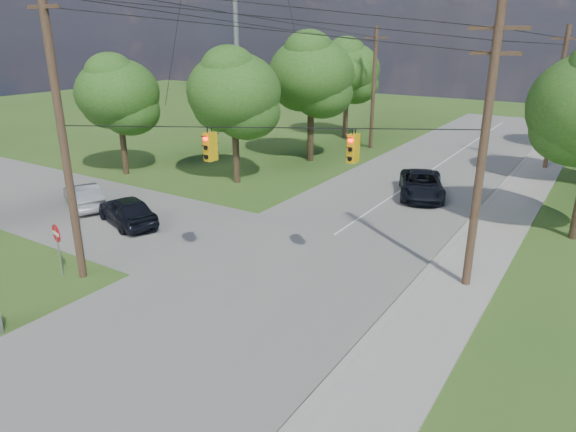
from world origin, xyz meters
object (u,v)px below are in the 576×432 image
Objects in this scene: car_cross_dark at (127,210)px; pole_sw at (61,125)px; car_main_north at (421,184)px; pole_north_e at (557,98)px; do_not_enter_sign at (57,239)px; car_cross_silver at (84,196)px; pole_north_w at (374,87)px; pole_ne at (483,150)px.

pole_sw is at bearing 50.75° from car_cross_dark.
pole_north_e is at bearing 43.13° from car_main_north.
car_main_north is 2.40× the size of do_not_enter_sign.
pole_north_w is at bearing -172.00° from car_cross_silver.
car_cross_silver is (-7.36, 5.63, -5.50)m from pole_sw.
pole_north_w is 2.21× the size of car_cross_dark.
pole_ne reaches higher than pole_north_w.
pole_sw reaches higher than car_cross_silver.
pole_ne is at bearing -57.71° from pole_north_w.
pole_sw is 32.55m from pole_north_e.
pole_sw is at bearing -150.62° from pole_ne.
pole_ne is 2.32× the size of car_cross_dark.
pole_north_w is 25.02m from car_cross_dark.
car_cross_silver is at bearing -77.84° from car_cross_dark.
car_main_north is at bearing 153.04° from car_cross_silver.
pole_ne reaches higher than car_cross_dark.
car_cross_dark is (-3.14, 5.11, -5.42)m from pole_sw.
car_cross_dark is at bearing -96.38° from pole_north_w.
car_cross_dark is at bearing 121.56° from pole_sw.
pole_north_w reaches higher than car_cross_dark.
pole_sw is 29.62m from pole_north_w.
car_main_north is (8.07, 18.06, -5.44)m from pole_sw.
pole_sw is 10.78m from car_cross_silver.
pole_north_w is 30.25m from do_not_enter_sign.
do_not_enter_sign is at bearing -147.29° from pole_sw.
car_cross_silver is 9.07m from do_not_enter_sign.
pole_north_e is 1.84× the size of car_main_north.
car_cross_silver is at bearing -106.19° from pole_north_w.
car_cross_silver is (-20.86, -1.97, -4.74)m from pole_ne.
pole_sw is 1.20× the size of pole_north_w.
do_not_enter_sign is at bearing -137.05° from car_main_north.
pole_sw is at bearing -114.52° from pole_north_e.
pole_north_e is 2.21× the size of car_cross_dark.
pole_sw is at bearing -135.78° from car_main_north.
pole_north_e reaches higher than car_cross_dark.
car_main_north is at bearing 158.30° from car_cross_dark.
do_not_enter_sign reaches higher than car_main_north.
pole_north_e is 32.08m from car_cross_silver.
pole_ne reaches higher than pole_north_e.
do_not_enter_sign is at bearing -150.45° from pole_ne.
do_not_enter_sign is (-0.30, -30.05, -3.47)m from pole_north_w.
pole_ne is 12.68m from car_main_north.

